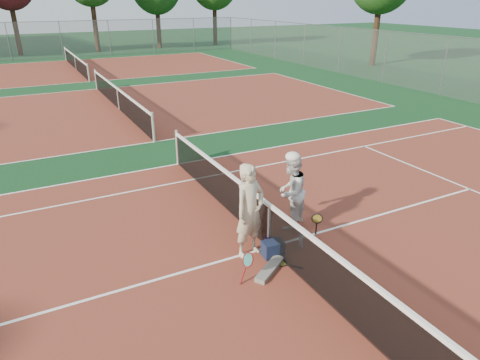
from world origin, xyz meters
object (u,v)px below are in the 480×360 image
player_b (291,192)px  water_bottle (301,241)px  net_main (269,226)px  racket_red (248,267)px  sports_bag_purple (271,244)px  player_a (250,211)px  racket_spare (280,263)px  racket_black_held (317,225)px  sports_bag_navy (273,249)px

player_b → water_bottle: size_ratio=5.75×
net_main → racket_red: size_ratio=19.77×
racket_red → sports_bag_purple: (0.92, 0.68, -0.15)m
player_a → racket_red: (-0.46, -0.77, -0.70)m
player_b → racket_red: (-1.82, -1.35, -0.58)m
player_b → racket_red: size_ratio=3.10×
player_b → racket_spare: (-1.00, -1.19, -0.85)m
racket_black_held → sports_bag_purple: 1.14m
racket_red → racket_black_held: racket_black_held is taller
player_a → water_bottle: (1.06, -0.30, -0.82)m
player_a → net_main: bearing=-16.3°
sports_bag_navy → water_bottle: (0.68, -0.00, -0.01)m
net_main → racket_spare: size_ratio=18.30×
player_b → sports_bag_navy: player_b is taller
racket_black_held → water_bottle: racket_black_held is taller
racket_black_held → racket_spare: bearing=-31.5°
player_a → sports_bag_navy: 0.94m
water_bottle → racket_black_held: bearing=19.8°
player_a → player_b: player_a is taller
net_main → racket_black_held: size_ratio=18.72×
racket_black_held → water_bottle: size_ratio=1.96×
water_bottle → player_a: bearing=164.0°
player_b → player_a: bearing=-9.8°
sports_bag_navy → sports_bag_purple: 0.23m
player_b → racket_black_held: size_ratio=2.94×
racket_black_held → racket_spare: racket_black_held is taller
racket_spare → water_bottle: size_ratio=2.00×
net_main → racket_spare: bearing=-99.1°
racket_black_held → water_bottle: (-0.54, -0.19, -0.14)m
racket_spare → racket_red: bearing=62.0°
net_main → sports_bag_navy: net_main is taller
racket_spare → racket_black_held: bearing=-107.4°
sports_bag_purple → sports_bag_navy: bearing=-114.0°
sports_bag_purple → water_bottle: water_bottle is taller
racket_black_held → sports_bag_navy: size_ratio=1.41×
racket_spare → sports_bag_purple: bearing=-51.1°
sports_bag_purple → racket_spare: bearing=-101.9°
racket_spare → sports_bag_navy: sports_bag_navy is taller
player_b → racket_black_held: (0.23, -0.69, -0.57)m
player_a → player_b: size_ratio=1.13×
player_a → sports_bag_purple: bearing=-28.1°
sports_bag_navy → sports_bag_purple: (0.09, 0.21, -0.04)m
racket_spare → sports_bag_navy: size_ratio=1.45×
racket_black_held → sports_bag_navy: racket_black_held is taller
player_b → water_bottle: player_b is taller
sports_bag_purple → water_bottle: (0.59, -0.21, 0.02)m
racket_red → water_bottle: (1.51, 0.47, -0.13)m
net_main → racket_black_held: bearing=-5.8°
racket_black_held → player_a: bearing=-57.3°
net_main → racket_red: 1.22m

